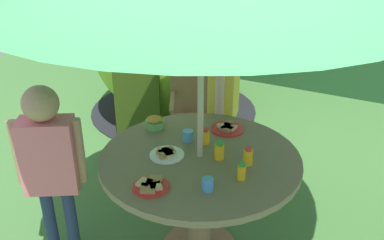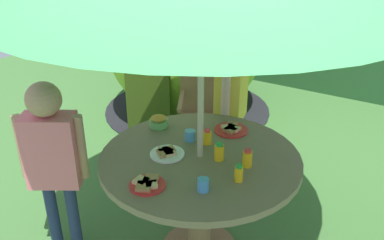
{
  "view_description": "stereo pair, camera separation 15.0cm",
  "coord_description": "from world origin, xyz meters",
  "px_view_note": "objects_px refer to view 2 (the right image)",
  "views": [
    {
      "loc": [
        0.97,
        -1.96,
        2.05
      ],
      "look_at": [
        -0.04,
        -0.03,
        1.0
      ],
      "focal_mm": 38.68,
      "sensor_mm": 36.0,
      "label": 1
    },
    {
      "loc": [
        1.1,
        -1.88,
        2.05
      ],
      "look_at": [
        -0.04,
        -0.03,
        1.0
      ],
      "focal_mm": 38.68,
      "sensor_mm": 36.0,
      "label": 2
    }
  ],
  "objects_px": {
    "plate_mid_right": "(147,184)",
    "plate_far_right": "(231,129)",
    "juice_bottle_far_left": "(219,152)",
    "cup_far": "(190,136)",
    "dome_tent": "(187,41)",
    "juice_bottle_near_left": "(247,158)",
    "wooden_chair": "(204,110)",
    "juice_bottle_near_right": "(239,173)",
    "garden_table": "(200,177)",
    "child_in_pink_shirt": "(52,151)",
    "child_in_yellow_shirt": "(232,89)",
    "snack_bowl": "(159,121)",
    "cup_near": "(203,185)",
    "juice_bottle_center_front": "(207,137)",
    "plate_center_back": "(167,153)"
  },
  "relations": [
    {
      "from": "snack_bowl",
      "to": "juice_bottle_center_front",
      "type": "xyz_separation_m",
      "value": [
        0.41,
        -0.04,
        0.01
      ]
    },
    {
      "from": "juice_bottle_near_left",
      "to": "plate_center_back",
      "type": "bearing_deg",
      "value": -163.78
    },
    {
      "from": "wooden_chair",
      "to": "juice_bottle_near_right",
      "type": "bearing_deg",
      "value": -81.38
    },
    {
      "from": "plate_center_back",
      "to": "wooden_chair",
      "type": "bearing_deg",
      "value": 108.88
    },
    {
      "from": "wooden_chair",
      "to": "plate_mid_right",
      "type": "bearing_deg",
      "value": -100.27
    },
    {
      "from": "garden_table",
      "to": "juice_bottle_near_right",
      "type": "distance_m",
      "value": 0.4
    },
    {
      "from": "juice_bottle_far_left",
      "to": "snack_bowl",
      "type": "bearing_deg",
      "value": 163.22
    },
    {
      "from": "wooden_chair",
      "to": "snack_bowl",
      "type": "bearing_deg",
      "value": -110.45
    },
    {
      "from": "dome_tent",
      "to": "juice_bottle_far_left",
      "type": "xyz_separation_m",
      "value": [
        1.44,
        -1.93,
        -0.03
      ]
    },
    {
      "from": "plate_mid_right",
      "to": "snack_bowl",
      "type": "bearing_deg",
      "value": 120.62
    },
    {
      "from": "juice_bottle_near_right",
      "to": "child_in_pink_shirt",
      "type": "bearing_deg",
      "value": -162.15
    },
    {
      "from": "plate_mid_right",
      "to": "juice_bottle_near_left",
      "type": "relative_size",
      "value": 1.76
    },
    {
      "from": "plate_far_right",
      "to": "juice_bottle_near_left",
      "type": "bearing_deg",
      "value": -51.44
    },
    {
      "from": "garden_table",
      "to": "child_in_pink_shirt",
      "type": "bearing_deg",
      "value": -148.64
    },
    {
      "from": "juice_bottle_far_left",
      "to": "cup_near",
      "type": "distance_m",
      "value": 0.33
    },
    {
      "from": "snack_bowl",
      "to": "juice_bottle_far_left",
      "type": "height_order",
      "value": "juice_bottle_far_left"
    },
    {
      "from": "child_in_yellow_shirt",
      "to": "wooden_chair",
      "type": "bearing_deg",
      "value": -136.0
    },
    {
      "from": "plate_mid_right",
      "to": "plate_far_right",
      "type": "relative_size",
      "value": 0.87
    },
    {
      "from": "garden_table",
      "to": "juice_bottle_center_front",
      "type": "relative_size",
      "value": 11.82
    },
    {
      "from": "child_in_pink_shirt",
      "to": "child_in_yellow_shirt",
      "type": "bearing_deg",
      "value": 34.65
    },
    {
      "from": "snack_bowl",
      "to": "plate_far_right",
      "type": "bearing_deg",
      "value": 23.86
    },
    {
      "from": "plate_mid_right",
      "to": "juice_bottle_far_left",
      "type": "bearing_deg",
      "value": 65.71
    },
    {
      "from": "juice_bottle_far_left",
      "to": "cup_far",
      "type": "bearing_deg",
      "value": 157.61
    },
    {
      "from": "snack_bowl",
      "to": "cup_far",
      "type": "bearing_deg",
      "value": -11.21
    },
    {
      "from": "plate_far_right",
      "to": "cup_near",
      "type": "relative_size",
      "value": 3.2
    },
    {
      "from": "dome_tent",
      "to": "juice_bottle_far_left",
      "type": "distance_m",
      "value": 2.41
    },
    {
      "from": "plate_mid_right",
      "to": "cup_near",
      "type": "bearing_deg",
      "value": 24.04
    },
    {
      "from": "juice_bottle_far_left",
      "to": "cup_far",
      "type": "distance_m",
      "value": 0.3
    },
    {
      "from": "juice_bottle_far_left",
      "to": "juice_bottle_near_right",
      "type": "bearing_deg",
      "value": -35.68
    },
    {
      "from": "garden_table",
      "to": "cup_far",
      "type": "height_order",
      "value": "cup_far"
    },
    {
      "from": "plate_far_right",
      "to": "juice_bottle_far_left",
      "type": "height_order",
      "value": "juice_bottle_far_left"
    },
    {
      "from": "juice_bottle_near_left",
      "to": "child_in_pink_shirt",
      "type": "bearing_deg",
      "value": -154.22
    },
    {
      "from": "juice_bottle_near_right",
      "to": "juice_bottle_far_left",
      "type": "bearing_deg",
      "value": 144.32
    },
    {
      "from": "child_in_yellow_shirt",
      "to": "snack_bowl",
      "type": "xyz_separation_m",
      "value": [
        -0.25,
        -0.62,
        -0.08
      ]
    },
    {
      "from": "dome_tent",
      "to": "child_in_pink_shirt",
      "type": "relative_size",
      "value": 1.8
    },
    {
      "from": "wooden_chair",
      "to": "juice_bottle_far_left",
      "type": "relative_size",
      "value": 8.02
    },
    {
      "from": "cup_near",
      "to": "plate_far_right",
      "type": "bearing_deg",
      "value": 104.89
    },
    {
      "from": "garden_table",
      "to": "wooden_chair",
      "type": "xyz_separation_m",
      "value": [
        -0.57,
        1.05,
        -0.08
      ]
    },
    {
      "from": "child_in_pink_shirt",
      "to": "juice_bottle_center_front",
      "type": "height_order",
      "value": "child_in_pink_shirt"
    },
    {
      "from": "garden_table",
      "to": "child_in_yellow_shirt",
      "type": "relative_size",
      "value": 0.91
    },
    {
      "from": "wooden_chair",
      "to": "dome_tent",
      "type": "height_order",
      "value": "dome_tent"
    },
    {
      "from": "wooden_chair",
      "to": "plate_far_right",
      "type": "bearing_deg",
      "value": -76.85
    },
    {
      "from": "snack_bowl",
      "to": "child_in_pink_shirt",
      "type": "bearing_deg",
      "value": -115.75
    },
    {
      "from": "plate_far_right",
      "to": "juice_bottle_center_front",
      "type": "distance_m",
      "value": 0.25
    },
    {
      "from": "plate_far_right",
      "to": "plate_mid_right",
      "type": "bearing_deg",
      "value": -96.54
    },
    {
      "from": "juice_bottle_far_left",
      "to": "dome_tent",
      "type": "bearing_deg",
      "value": 126.75
    },
    {
      "from": "wooden_chair",
      "to": "cup_near",
      "type": "relative_size",
      "value": 12.77
    },
    {
      "from": "snack_bowl",
      "to": "plate_mid_right",
      "type": "xyz_separation_m",
      "value": [
        0.37,
        -0.62,
        -0.02
      ]
    },
    {
      "from": "dome_tent",
      "to": "juice_bottle_near_right",
      "type": "bearing_deg",
      "value": -59.92
    },
    {
      "from": "cup_near",
      "to": "cup_far",
      "type": "xyz_separation_m",
      "value": [
        -0.35,
        0.44,
        -0.0
      ]
    }
  ]
}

